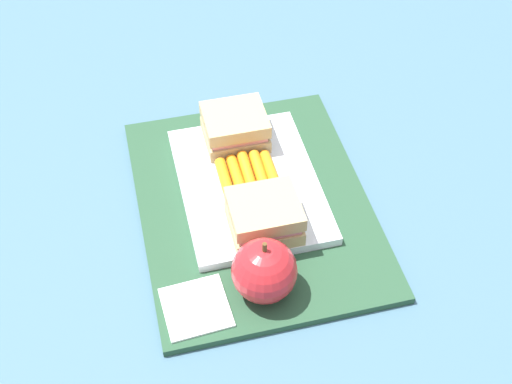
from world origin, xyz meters
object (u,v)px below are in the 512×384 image
at_px(food_tray, 249,185).
at_px(sandwich_half_left, 235,127).
at_px(apple, 264,271).
at_px(paper_napkin, 196,307).
at_px(sandwich_half_right, 264,216).
at_px(carrot_sticks_bundle, 249,177).

bearing_deg(food_tray, sandwich_half_left, 180.00).
relative_size(food_tray, apple, 2.78).
bearing_deg(food_tray, paper_napkin, -31.23).
height_order(sandwich_half_right, apple, apple).
xyz_separation_m(sandwich_half_left, apple, (0.23, -0.02, 0.00)).
xyz_separation_m(sandwich_half_left, sandwich_half_right, (0.16, 0.00, 0.00)).
bearing_deg(sandwich_half_left, paper_napkin, -22.18).
height_order(carrot_sticks_bundle, paper_napkin, carrot_sticks_bundle).
bearing_deg(carrot_sticks_bundle, paper_napkin, -31.17).
height_order(food_tray, sandwich_half_left, sandwich_half_left).
bearing_deg(apple, sandwich_half_left, 175.25).
xyz_separation_m(food_tray, apple, (0.15, -0.02, 0.03)).
distance_m(sandwich_half_left, apple, 0.23).
relative_size(carrot_sticks_bundle, apple, 0.95).
bearing_deg(sandwich_half_left, apple, -4.75).
relative_size(sandwich_half_right, carrot_sticks_bundle, 1.02).
bearing_deg(food_tray, apple, -7.12).
bearing_deg(food_tray, carrot_sticks_bundle, 179.58).
xyz_separation_m(sandwich_half_right, carrot_sticks_bundle, (-0.08, 0.00, -0.02)).
distance_m(food_tray, paper_napkin, 0.19).
xyz_separation_m(carrot_sticks_bundle, apple, (0.15, -0.02, 0.02)).
xyz_separation_m(food_tray, sandwich_half_right, (0.08, 0.00, 0.03)).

